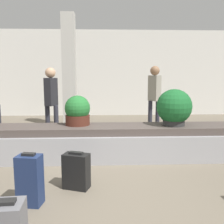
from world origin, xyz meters
TOP-DOWN VIEW (x-y plane):
  - ground_plane at (0.00, 0.00)m, footprint 18.00×18.00m
  - back_wall at (0.00, 6.46)m, footprint 18.00×0.06m
  - carousel at (0.00, 1.34)m, footprint 7.75×0.83m
  - pillar at (-1.09, 4.04)m, footprint 0.36×0.36m
  - suitcase_1 at (-0.53, 0.09)m, footprint 0.38×0.29m
  - suitcase_3 at (-1.02, -0.32)m, footprint 0.30×0.24m
  - potted_plant_0 at (1.13, 1.32)m, footprint 0.64×0.64m
  - potted_plant_1 at (-0.63, 1.44)m, footprint 0.46×0.46m
  - traveler_0 at (-1.36, 2.76)m, footprint 0.31×0.36m
  - traveler_1 at (1.21, 3.45)m, footprint 0.32×0.37m

SIDE VIEW (x-z plane):
  - ground_plane at x=0.00m, z-range 0.00..0.00m
  - suitcase_1 at x=-0.53m, z-range -0.01..0.49m
  - carousel at x=0.00m, z-range -0.01..0.59m
  - suitcase_3 at x=-1.02m, z-range -0.01..0.61m
  - potted_plant_1 at x=-0.63m, z-range 0.58..1.12m
  - potted_plant_0 at x=1.13m, z-range 0.59..1.25m
  - traveler_0 at x=-1.36m, z-range 0.17..1.85m
  - traveler_1 at x=1.21m, z-range 0.18..1.94m
  - back_wall at x=0.00m, z-range 0.00..3.20m
  - pillar at x=-1.09m, z-range 0.00..3.20m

